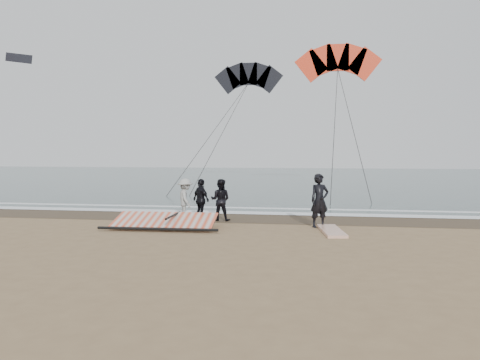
% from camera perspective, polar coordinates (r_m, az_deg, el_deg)
% --- Properties ---
extents(ground, '(120.00, 120.00, 0.00)m').
position_cam_1_polar(ground, '(14.15, -1.49, -7.23)').
color(ground, '#8C704C').
rests_on(ground, ground).
extents(sea, '(120.00, 54.00, 0.02)m').
position_cam_1_polar(sea, '(46.80, 5.94, 0.28)').
color(sea, '#233838').
rests_on(sea, ground).
extents(wet_sand, '(120.00, 2.80, 0.01)m').
position_cam_1_polar(wet_sand, '(18.53, 1.07, -4.65)').
color(wet_sand, '#4C3D2B').
rests_on(wet_sand, ground).
extents(foam_near, '(120.00, 0.90, 0.01)m').
position_cam_1_polar(foam_near, '(19.90, 1.63, -4.02)').
color(foam_near, white).
rests_on(foam_near, sea).
extents(foam_far, '(120.00, 0.45, 0.01)m').
position_cam_1_polar(foam_far, '(21.57, 2.22, -3.44)').
color(foam_far, white).
rests_on(foam_far, sea).
extents(man_main, '(0.81, 0.70, 1.86)m').
position_cam_1_polar(man_main, '(16.42, 9.67, -2.49)').
color(man_main, black).
rests_on(man_main, ground).
extents(board_white, '(0.94, 2.31, 0.09)m').
position_cam_1_polar(board_white, '(15.62, 11.09, -6.10)').
color(board_white, silver).
rests_on(board_white, ground).
extents(board_cream, '(0.95, 2.21, 0.09)m').
position_cam_1_polar(board_cream, '(17.79, -4.85, -4.87)').
color(board_cream, beige).
rests_on(board_cream, ground).
extents(trio_cluster, '(2.30, 1.35, 1.60)m').
position_cam_1_polar(trio_cluster, '(17.92, -4.83, -2.39)').
color(trio_cluster, black).
rests_on(trio_cluster, ground).
extents(sail_rig, '(4.05, 1.81, 0.49)m').
position_cam_1_polar(sail_rig, '(16.40, -9.23, -5.09)').
color(sail_rig, black).
rests_on(sail_rig, ground).
extents(kite_red, '(7.11, 6.89, 16.18)m').
position_cam_1_polar(kite_red, '(36.80, 11.83, 13.56)').
color(kite_red, '#F23B1C').
rests_on(kite_red, ground).
extents(kite_dark, '(6.86, 8.26, 18.68)m').
position_cam_1_polar(kite_dark, '(43.20, 1.00, 12.08)').
color(kite_dark, black).
rests_on(kite_dark, ground).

